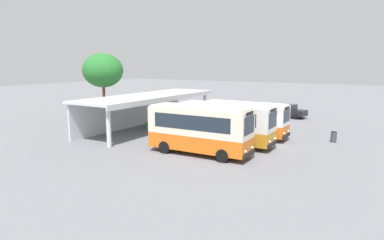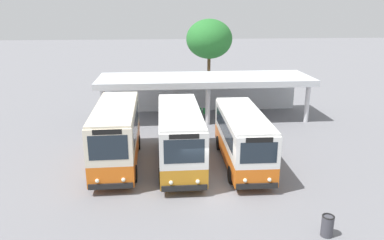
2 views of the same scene
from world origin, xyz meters
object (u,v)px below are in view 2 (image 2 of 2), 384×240
waiting_chair_end_by_column (192,113)px  waiting_chair_second_from_end (199,112)px  city_bus_middle_cream (243,136)px  city_bus_nearest_orange (116,133)px  litter_bin_apron (327,226)px  city_bus_second_in_row (180,135)px  waiting_chair_middle_seat (206,112)px

waiting_chair_end_by_column → waiting_chair_second_from_end: same height
city_bus_middle_cream → waiting_chair_end_by_column: (-2.10, 9.20, -1.20)m
city_bus_nearest_orange → waiting_chair_second_from_end: 10.52m
waiting_chair_second_from_end → litter_bin_apron: size_ratio=0.96×
waiting_chair_end_by_column → litter_bin_apron: (3.99, -16.41, -0.07)m
waiting_chair_end_by_column → litter_bin_apron: bearing=-76.3°
city_bus_second_in_row → waiting_chair_middle_seat: city_bus_second_in_row is taller
waiting_chair_end_by_column → litter_bin_apron: size_ratio=0.96×
waiting_chair_end_by_column → waiting_chair_second_from_end: bearing=13.6°
waiting_chair_second_from_end → waiting_chair_middle_seat: same height
city_bus_middle_cream → waiting_chair_middle_seat: size_ratio=8.94×
city_bus_middle_cream → city_bus_second_in_row: bearing=177.7°
city_bus_second_in_row → litter_bin_apron: 9.26m
city_bus_middle_cream → waiting_chair_second_from_end: size_ratio=8.94×
city_bus_middle_cream → waiting_chair_second_from_end: city_bus_middle_cream is taller
city_bus_second_in_row → litter_bin_apron: size_ratio=8.63×
waiting_chair_middle_seat → litter_bin_apron: litter_bin_apron is taller
city_bus_middle_cream → waiting_chair_second_from_end: bearing=99.3°
city_bus_second_in_row → city_bus_middle_cream: 3.57m
city_bus_second_in_row → litter_bin_apron: city_bus_second_in_row is taller
city_bus_middle_cream → litter_bin_apron: size_ratio=8.54×
city_bus_second_in_row → waiting_chair_second_from_end: city_bus_second_in_row is taller
waiting_chair_second_from_end → litter_bin_apron: 16.90m
city_bus_nearest_orange → waiting_chair_second_from_end: size_ratio=8.86×
city_bus_second_in_row → waiting_chair_middle_seat: bearing=74.2°
waiting_chair_second_from_end → litter_bin_apron: litter_bin_apron is taller
city_bus_nearest_orange → waiting_chair_end_by_column: bearing=59.9°
city_bus_second_in_row → waiting_chair_second_from_end: 9.51m
city_bus_nearest_orange → city_bus_second_in_row: bearing=-6.4°
city_bus_second_in_row → city_bus_middle_cream: size_ratio=1.01×
city_bus_second_in_row → city_bus_middle_cream: bearing=-2.3°
waiting_chair_second_from_end → litter_bin_apron: bearing=-78.3°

